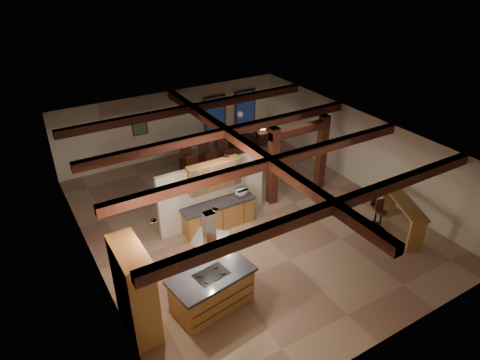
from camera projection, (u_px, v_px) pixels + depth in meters
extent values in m
plane|color=tan|center=(246.00, 219.00, 14.63)|extent=(12.00, 12.00, 0.00)
plane|color=beige|center=(173.00, 123.00, 18.40)|extent=(10.00, 0.00, 10.00)
plane|color=beige|center=(389.00, 298.00, 9.43)|extent=(10.00, 0.00, 10.00)
plane|color=beige|center=(91.00, 229.00, 11.67)|extent=(0.00, 12.00, 12.00)
plane|color=beige|center=(359.00, 149.00, 16.15)|extent=(0.00, 12.00, 12.00)
plane|color=#351710|center=(247.00, 142.00, 13.20)|extent=(12.00, 12.00, 0.00)
cube|color=#3C180F|center=(334.00, 206.00, 10.28)|extent=(10.00, 0.25, 0.28)
cube|color=#3C180F|center=(270.00, 162.00, 12.30)|extent=(10.00, 0.25, 0.28)
cube|color=#3C180F|center=(226.00, 132.00, 14.24)|extent=(10.00, 0.25, 0.28)
cube|color=#3C180F|center=(191.00, 108.00, 16.26)|extent=(10.00, 0.25, 0.28)
cube|color=#3C180F|center=(247.00, 146.00, 13.27)|extent=(0.28, 12.00, 0.28)
cube|color=#3C180F|center=(273.00, 166.00, 14.91)|extent=(0.30, 0.30, 2.90)
cube|color=#3C180F|center=(322.00, 152.00, 15.90)|extent=(0.30, 0.30, 2.90)
cube|color=#3C180F|center=(300.00, 130.00, 14.84)|extent=(2.50, 0.28, 0.28)
cube|color=beige|center=(212.00, 193.00, 14.01)|extent=(3.80, 0.18, 2.20)
cube|color=#A67435|center=(135.00, 290.00, 10.00)|extent=(0.64, 1.60, 2.40)
cube|color=silver|center=(147.00, 287.00, 10.16)|extent=(0.06, 0.62, 0.95)
cube|color=black|center=(148.00, 280.00, 10.08)|extent=(0.01, 0.50, 0.28)
cube|color=#A67435|center=(219.00, 216.00, 14.05)|extent=(2.40, 0.60, 0.86)
cube|color=black|center=(218.00, 204.00, 13.82)|extent=(2.50, 0.66, 0.08)
cube|color=#A67435|center=(214.00, 176.00, 13.51)|extent=(1.80, 0.34, 0.95)
cube|color=silver|center=(217.00, 178.00, 13.37)|extent=(1.74, 0.02, 0.90)
pyramid|color=silver|center=(210.00, 253.00, 10.36)|extent=(1.10, 1.10, 0.45)
cube|color=silver|center=(209.00, 226.00, 9.96)|extent=(0.26, 0.22, 0.73)
cube|color=#3C180F|center=(215.00, 114.00, 19.22)|extent=(1.10, 0.05, 1.70)
cube|color=black|center=(215.00, 115.00, 19.20)|extent=(0.95, 0.02, 1.55)
cube|color=#3C180F|center=(245.00, 108.00, 19.94)|extent=(1.10, 0.05, 1.70)
cube|color=black|center=(246.00, 108.00, 19.92)|extent=(0.95, 0.02, 1.55)
cube|color=#3C180F|center=(140.00, 125.00, 17.56)|extent=(0.65, 0.04, 0.85)
cube|color=#235333|center=(140.00, 125.00, 17.54)|extent=(0.55, 0.01, 0.75)
cylinder|color=silver|center=(215.00, 209.00, 9.96)|extent=(0.16, 0.16, 0.03)
cylinder|color=silver|center=(226.00, 156.00, 12.40)|extent=(0.16, 0.16, 0.03)
cylinder|color=silver|center=(153.00, 221.00, 9.56)|extent=(0.16, 0.16, 0.03)
cube|color=#A67435|center=(212.00, 291.00, 10.97)|extent=(2.14, 1.30, 0.96)
cube|color=black|center=(211.00, 276.00, 10.71)|extent=(2.29, 1.45, 0.09)
cube|color=black|center=(211.00, 274.00, 10.69)|extent=(0.91, 0.68, 0.02)
imported|color=#3A160E|center=(209.00, 170.00, 17.09)|extent=(1.94, 1.15, 0.66)
imported|color=black|center=(238.00, 138.00, 19.90)|extent=(2.19, 1.53, 0.60)
imported|color=silver|center=(242.00, 192.00, 14.15)|extent=(0.42, 0.29, 0.23)
cube|color=#A67435|center=(405.00, 203.00, 13.47)|extent=(1.42, 2.23, 0.07)
cube|color=#A67435|center=(416.00, 236.00, 12.89)|extent=(0.50, 0.31, 1.10)
cube|color=#A67435|center=(389.00, 201.00, 14.61)|extent=(0.50, 0.31, 1.10)
cube|color=#3C180F|center=(262.00, 138.00, 19.90)|extent=(0.60, 0.60, 0.59)
cylinder|color=black|center=(262.00, 131.00, 19.71)|extent=(0.06, 0.06, 0.16)
cone|color=beige|center=(262.00, 127.00, 19.63)|extent=(0.29, 0.29, 0.18)
cylinder|color=black|center=(377.00, 207.00, 13.98)|extent=(0.37, 0.37, 0.07)
cube|color=black|center=(374.00, 198.00, 13.97)|extent=(0.35, 0.13, 0.41)
cylinder|color=black|center=(376.00, 216.00, 14.16)|extent=(0.06, 0.06, 0.72)
cylinder|color=black|center=(374.00, 224.00, 14.33)|extent=(0.41, 0.41, 0.03)
cylinder|color=black|center=(382.00, 213.00, 13.78)|extent=(0.34, 0.34, 0.07)
cube|color=black|center=(380.00, 205.00, 13.80)|extent=(0.32, 0.08, 0.38)
cylinder|color=black|center=(380.00, 221.00, 13.94)|extent=(0.06, 0.06, 0.66)
cylinder|color=black|center=(379.00, 229.00, 14.10)|extent=(0.38, 0.38, 0.03)
cube|color=#3C180F|center=(194.00, 178.00, 16.15)|extent=(0.55, 0.55, 0.07)
cube|color=#3C180F|center=(192.00, 166.00, 16.14)|extent=(0.47, 0.15, 0.83)
cylinder|color=#3C180F|center=(191.00, 187.00, 16.07)|extent=(0.06, 0.06, 0.46)
cylinder|color=#3C180F|center=(201.00, 186.00, 16.18)|extent=(0.06, 0.06, 0.46)
cylinder|color=#3C180F|center=(189.00, 183.00, 16.38)|extent=(0.06, 0.06, 0.46)
cylinder|color=#3C180F|center=(198.00, 181.00, 16.49)|extent=(0.06, 0.06, 0.46)
cube|color=#3C180F|center=(185.00, 161.00, 17.42)|extent=(0.55, 0.55, 0.07)
cube|color=#3C180F|center=(186.00, 154.00, 17.03)|extent=(0.47, 0.15, 0.83)
cylinder|color=#3C180F|center=(189.00, 164.00, 17.76)|extent=(0.06, 0.06, 0.46)
cylinder|color=#3C180F|center=(180.00, 165.00, 17.65)|extent=(0.06, 0.06, 0.46)
cylinder|color=#3C180F|center=(191.00, 168.00, 17.45)|extent=(0.06, 0.06, 0.46)
cylinder|color=#3C180F|center=(182.00, 169.00, 17.34)|extent=(0.06, 0.06, 0.46)
cube|color=#3C180F|center=(214.00, 175.00, 16.37)|extent=(0.55, 0.55, 0.07)
cube|color=#3C180F|center=(212.00, 163.00, 16.36)|extent=(0.47, 0.15, 0.83)
cylinder|color=#3C180F|center=(211.00, 184.00, 16.29)|extent=(0.06, 0.06, 0.46)
cylinder|color=#3C180F|center=(220.00, 182.00, 16.40)|extent=(0.06, 0.06, 0.46)
cylinder|color=#3C180F|center=(208.00, 179.00, 16.60)|extent=(0.06, 0.06, 0.46)
cylinder|color=#3C180F|center=(218.00, 178.00, 16.71)|extent=(0.06, 0.06, 0.46)
cube|color=#3C180F|center=(204.00, 158.00, 17.64)|extent=(0.55, 0.55, 0.07)
cube|color=#3C180F|center=(205.00, 151.00, 17.25)|extent=(0.47, 0.15, 0.83)
cylinder|color=#3C180F|center=(207.00, 161.00, 17.98)|extent=(0.06, 0.06, 0.46)
cylinder|color=#3C180F|center=(198.00, 162.00, 17.87)|extent=(0.06, 0.06, 0.46)
cylinder|color=#3C180F|center=(209.00, 165.00, 17.67)|extent=(0.06, 0.06, 0.46)
cylinder|color=#3C180F|center=(201.00, 166.00, 17.56)|extent=(0.06, 0.06, 0.46)
cube|color=#3C180F|center=(233.00, 172.00, 16.59)|extent=(0.55, 0.55, 0.07)
cube|color=#3C180F|center=(231.00, 160.00, 16.58)|extent=(0.47, 0.15, 0.83)
cylinder|color=#3C180F|center=(230.00, 181.00, 16.51)|extent=(0.06, 0.06, 0.46)
cylinder|color=#3C180F|center=(239.00, 179.00, 16.62)|extent=(0.06, 0.06, 0.46)
cylinder|color=#3C180F|center=(227.00, 176.00, 16.82)|extent=(0.06, 0.06, 0.46)
cylinder|color=#3C180F|center=(236.00, 175.00, 16.93)|extent=(0.06, 0.06, 0.46)
cube|color=#3C180F|center=(221.00, 155.00, 17.86)|extent=(0.55, 0.55, 0.07)
cube|color=#3C180F|center=(223.00, 148.00, 17.47)|extent=(0.47, 0.15, 0.83)
cylinder|color=#3C180F|center=(224.00, 158.00, 18.20)|extent=(0.06, 0.06, 0.46)
cylinder|color=#3C180F|center=(216.00, 160.00, 18.09)|extent=(0.06, 0.06, 0.46)
cylinder|color=#3C180F|center=(227.00, 162.00, 17.89)|extent=(0.06, 0.06, 0.46)
cylinder|color=#3C180F|center=(219.00, 163.00, 17.79)|extent=(0.06, 0.06, 0.46)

